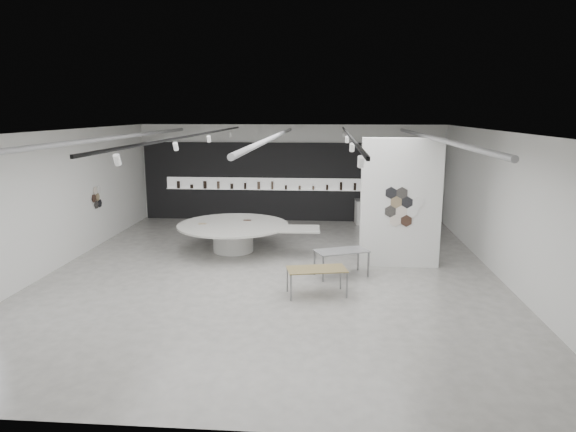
# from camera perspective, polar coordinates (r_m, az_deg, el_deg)

# --- Properties ---
(room) EXTENTS (12.02, 14.02, 3.82)m
(room) POSITION_cam_1_polar(r_m,az_deg,el_deg) (13.51, -2.25, 2.04)
(room) COLOR #A3A09A
(room) RESTS_ON ground
(back_wall_display) EXTENTS (11.80, 0.27, 3.10)m
(back_wall_display) POSITION_cam_1_polar(r_m,az_deg,el_deg) (20.41, 0.09, 3.78)
(back_wall_display) COLOR black
(back_wall_display) RESTS_ON ground
(partition_column) EXTENTS (2.20, 0.38, 3.60)m
(partition_column) POSITION_cam_1_polar(r_m,az_deg,el_deg) (14.59, 12.40, 1.39)
(partition_column) COLOR white
(partition_column) RESTS_ON ground
(display_island) EXTENTS (4.50, 3.58, 0.88)m
(display_island) POSITION_cam_1_polar(r_m,az_deg,el_deg) (16.05, -5.86, -1.96)
(display_island) COLOR white
(display_island) RESTS_ON ground
(sample_table_wood) EXTENTS (1.51, 0.98, 0.65)m
(sample_table_wood) POSITION_cam_1_polar(r_m,az_deg,el_deg) (12.23, 3.21, -6.08)
(sample_table_wood) COLOR olive
(sample_table_wood) RESTS_ON ground
(sample_table_stone) EXTENTS (1.53, 1.17, 0.70)m
(sample_table_stone) POSITION_cam_1_polar(r_m,az_deg,el_deg) (13.66, 5.97, -4.06)
(sample_table_stone) COLOR gray
(sample_table_stone) RESTS_ON ground
(kitchen_counter) EXTENTS (1.76, 0.84, 1.33)m
(kitchen_counter) POSITION_cam_1_polar(r_m,az_deg,el_deg) (20.23, 9.85, 0.49)
(kitchen_counter) COLOR white
(kitchen_counter) RESTS_ON ground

